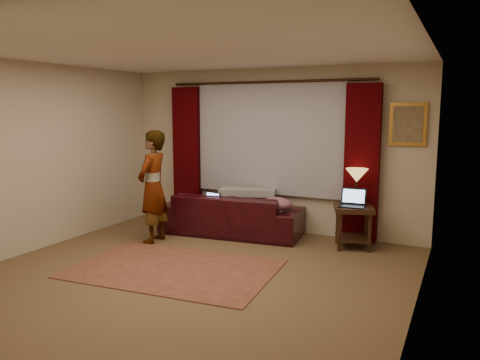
# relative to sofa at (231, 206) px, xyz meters

# --- Properties ---
(floor) EXTENTS (5.00, 5.00, 0.01)m
(floor) POSITION_rel_sofa_xyz_m (0.42, -1.95, -0.45)
(floor) COLOR brown
(floor) RESTS_ON ground
(ceiling) EXTENTS (5.00, 5.00, 0.02)m
(ceiling) POSITION_rel_sofa_xyz_m (0.42, -1.95, 2.15)
(ceiling) COLOR silver
(ceiling) RESTS_ON ground
(wall_back) EXTENTS (5.00, 0.02, 2.60)m
(wall_back) POSITION_rel_sofa_xyz_m (0.42, 0.55, 0.85)
(wall_back) COLOR #C5B599
(wall_back) RESTS_ON ground
(wall_left) EXTENTS (0.02, 5.00, 2.60)m
(wall_left) POSITION_rel_sofa_xyz_m (-2.08, -1.95, 0.85)
(wall_left) COLOR #C5B599
(wall_left) RESTS_ON ground
(wall_right) EXTENTS (0.02, 5.00, 2.60)m
(wall_right) POSITION_rel_sofa_xyz_m (2.92, -1.95, 0.85)
(wall_right) COLOR #C5B599
(wall_right) RESTS_ON ground
(sheer_curtain) EXTENTS (2.50, 0.05, 1.80)m
(sheer_curtain) POSITION_rel_sofa_xyz_m (0.42, 0.49, 1.05)
(sheer_curtain) COLOR #9E9EA6
(sheer_curtain) RESTS_ON wall_back
(drape_left) EXTENTS (0.50, 0.14, 2.30)m
(drape_left) POSITION_rel_sofa_xyz_m (-1.08, 0.44, 0.73)
(drape_left) COLOR #340103
(drape_left) RESTS_ON floor
(drape_right) EXTENTS (0.50, 0.14, 2.30)m
(drape_right) POSITION_rel_sofa_xyz_m (1.92, 0.44, 0.73)
(drape_right) COLOR #340103
(drape_right) RESTS_ON floor
(curtain_rod) EXTENTS (0.04, 0.04, 3.40)m
(curtain_rod) POSITION_rel_sofa_xyz_m (0.42, 0.44, 1.93)
(curtain_rod) COLOR black
(curtain_rod) RESTS_ON wall_back
(picture_frame) EXTENTS (0.50, 0.04, 0.60)m
(picture_frame) POSITION_rel_sofa_xyz_m (2.52, 0.52, 1.30)
(picture_frame) COLOR #C28830
(picture_frame) RESTS_ON wall_back
(sofa) EXTENTS (2.30, 1.18, 0.89)m
(sofa) POSITION_rel_sofa_xyz_m (0.00, 0.00, 0.00)
(sofa) COLOR black
(sofa) RESTS_ON floor
(throw_blanket) EXTENTS (0.95, 0.59, 0.10)m
(throw_blanket) POSITION_rel_sofa_xyz_m (0.19, 0.20, 0.46)
(throw_blanket) COLOR gray
(throw_blanket) RESTS_ON sofa
(clothing_pile) EXTENTS (0.56, 0.49, 0.20)m
(clothing_pile) POSITION_rel_sofa_xyz_m (0.77, -0.00, 0.10)
(clothing_pile) COLOR #895266
(clothing_pile) RESTS_ON sofa
(laptop_sofa) EXTENTS (0.36, 0.38, 0.21)m
(laptop_sofa) POSITION_rel_sofa_xyz_m (-0.31, -0.19, 0.11)
(laptop_sofa) COLOR black
(laptop_sofa) RESTS_ON sofa
(area_rug) EXTENTS (2.57, 1.82, 0.01)m
(area_rug) POSITION_rel_sofa_xyz_m (0.12, -1.79, -0.44)
(area_rug) COLOR brown
(area_rug) RESTS_ON floor
(end_table) EXTENTS (0.66, 0.66, 0.61)m
(end_table) POSITION_rel_sofa_xyz_m (1.90, 0.09, -0.14)
(end_table) COLOR black
(end_table) RESTS_ON floor
(tiffany_lamp) EXTENTS (0.44, 0.44, 0.51)m
(tiffany_lamp) POSITION_rel_sofa_xyz_m (1.90, 0.23, 0.42)
(tiffany_lamp) COLOR olive
(tiffany_lamp) RESTS_ON end_table
(laptop_table) EXTENTS (0.36, 0.39, 0.25)m
(laptop_table) POSITION_rel_sofa_xyz_m (1.89, 0.00, 0.29)
(laptop_table) COLOR black
(laptop_table) RESTS_ON end_table
(person) EXTENTS (0.54, 0.54, 1.66)m
(person) POSITION_rel_sofa_xyz_m (-0.83, -0.91, 0.38)
(person) COLOR gray
(person) RESTS_ON floor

